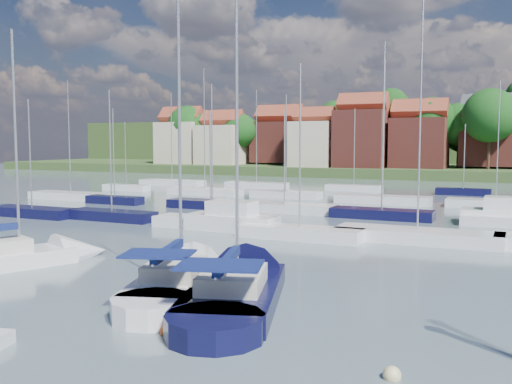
% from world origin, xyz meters
% --- Properties ---
extents(ground, '(260.00, 260.00, 0.00)m').
position_xyz_m(ground, '(0.00, 40.00, 0.00)').
color(ground, '#475961').
rests_on(ground, ground).
extents(sailboat_left, '(6.31, 10.18, 13.59)m').
position_xyz_m(sailboat_left, '(-9.75, 4.70, 0.36)').
color(sailboat_left, silver).
rests_on(sailboat_left, ground).
extents(sailboat_centre, '(6.63, 12.30, 16.16)m').
position_xyz_m(sailboat_centre, '(0.33, 4.46, 0.35)').
color(sailboat_centre, silver).
rests_on(sailboat_centre, ground).
extents(sailboat_navy, '(7.32, 13.63, 18.19)m').
position_xyz_m(sailboat_navy, '(3.29, 4.31, 0.35)').
color(sailboat_navy, black).
rests_on(sailboat_navy, ground).
extents(buoy_d, '(0.51, 0.51, 0.51)m').
position_xyz_m(buoy_d, '(3.37, -1.67, 0.00)').
color(buoy_d, '#D85914').
rests_on(buoy_d, ground).
extents(buoy_e, '(0.48, 0.48, 0.48)m').
position_xyz_m(buoy_e, '(2.80, 7.58, 0.00)').
color(buoy_e, '#D85914').
rests_on(buoy_e, ground).
extents(buoy_f, '(0.53, 0.53, 0.53)m').
position_xyz_m(buoy_f, '(11.23, -2.13, 0.00)').
color(buoy_f, beige).
rests_on(buoy_f, ground).
extents(marina_field, '(79.62, 41.41, 15.93)m').
position_xyz_m(marina_field, '(1.91, 35.15, 0.43)').
color(marina_field, silver).
rests_on(marina_field, ground).
extents(far_shore_town, '(212.46, 90.00, 22.27)m').
position_xyz_m(far_shore_town, '(2.23, 132.67, 4.61)').
color(far_shore_town, '#344A25').
rests_on(far_shore_town, ground).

